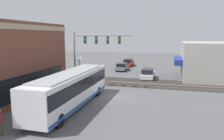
% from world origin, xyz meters
% --- Properties ---
extents(ground_plane, '(120.00, 120.00, 0.00)m').
position_xyz_m(ground_plane, '(0.00, 0.00, 0.00)').
color(ground_plane, '#565659').
extents(shop_building, '(10.74, 8.72, 5.42)m').
position_xyz_m(shop_building, '(13.78, -11.21, 2.71)').
color(shop_building, '#B2ADA3').
rests_on(shop_building, ground).
extents(city_bus, '(12.45, 2.59, 3.19)m').
position_xyz_m(city_bus, '(-4.04, 2.80, 1.77)').
color(city_bus, white).
rests_on(city_bus, ground).
extents(traffic_signal_gantry, '(0.42, 7.30, 6.84)m').
position_xyz_m(traffic_signal_gantry, '(3.52, 3.54, 5.15)').
color(traffic_signal_gantry, gray).
rests_on(traffic_signal_gantry, ground).
extents(crossing_signal, '(1.41, 1.18, 3.81)m').
position_xyz_m(crossing_signal, '(3.28, 5.17, 2.30)').
color(crossing_signal, gray).
rests_on(crossing_signal, ground).
extents(rail_track_near, '(2.60, 60.00, 0.15)m').
position_xyz_m(rail_track_near, '(6.00, 0.00, 0.03)').
color(rail_track_near, '#332D28').
rests_on(rail_track_near, ground).
extents(rail_track_far, '(2.60, 60.00, 0.15)m').
position_xyz_m(rail_track_far, '(9.20, 0.00, 0.03)').
color(rail_track_far, '#332D28').
rests_on(rail_track_far, ground).
extents(parked_car_white, '(4.71, 1.82, 1.54)m').
position_xyz_m(parked_car_white, '(10.79, -2.60, 0.71)').
color(parked_car_white, silver).
rests_on(parked_car_white, ground).
extents(parked_car_grey, '(4.39, 1.82, 1.41)m').
position_xyz_m(parked_car_grey, '(17.43, 2.80, 0.66)').
color(parked_car_grey, slate).
rests_on(parked_car_grey, ground).
extents(parked_car_red, '(4.51, 1.82, 1.51)m').
position_xyz_m(parked_car_red, '(23.71, 2.80, 0.70)').
color(parked_car_red, '#B21E19').
rests_on(parked_car_red, ground).
extents(pedestrian_by_lamp, '(0.34, 0.34, 1.82)m').
position_xyz_m(pedestrian_by_lamp, '(-10.62, 4.75, 0.94)').
color(pedestrian_by_lamp, '#473828').
rests_on(pedestrian_by_lamp, ground).
extents(pedestrian_at_crossing, '(0.34, 0.34, 1.78)m').
position_xyz_m(pedestrian_at_crossing, '(2.40, 4.38, 0.91)').
color(pedestrian_at_crossing, '#2D3351').
rests_on(pedestrian_at_crossing, ground).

